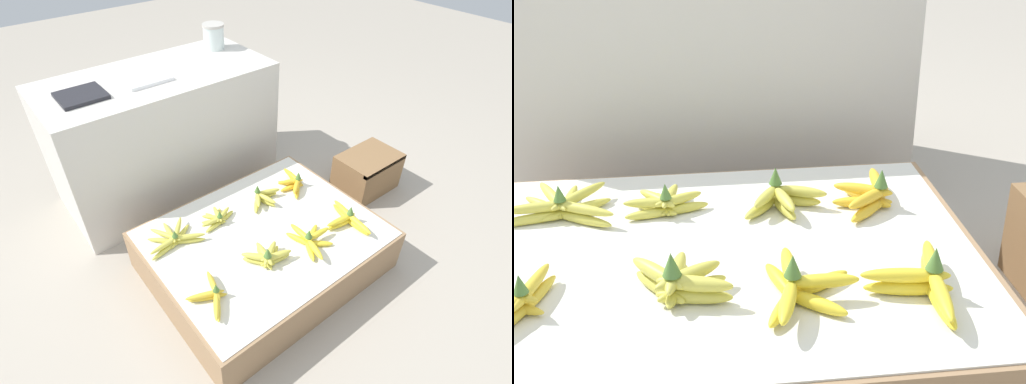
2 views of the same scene
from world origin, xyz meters
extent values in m
plane|color=#A89E8E|center=(0.00, 0.00, 0.00)|extent=(10.00, 10.00, 0.00)
cube|color=#997551|center=(0.00, 0.00, 0.11)|extent=(1.05, 0.83, 0.23)
cube|color=silver|center=(0.00, 0.00, 0.23)|extent=(1.02, 0.80, 0.00)
cube|color=beige|center=(-0.03, 0.88, 0.36)|extent=(1.22, 0.57, 0.73)
ellipsoid|color=gold|center=(-0.37, -0.13, 0.24)|extent=(0.08, 0.15, 0.02)
ellipsoid|color=gold|center=(-0.37, -0.13, 0.27)|extent=(0.06, 0.16, 0.02)
cone|color=#4C7533|center=(-0.38, -0.17, 0.30)|extent=(0.03, 0.03, 0.04)
ellipsoid|color=gold|center=(-0.07, -0.17, 0.25)|extent=(0.15, 0.05, 0.03)
ellipsoid|color=gold|center=(-0.08, -0.14, 0.25)|extent=(0.14, 0.09, 0.03)
ellipsoid|color=gold|center=(-0.10, -0.13, 0.25)|extent=(0.06, 0.15, 0.03)
ellipsoid|color=gold|center=(-0.14, -0.13, 0.25)|extent=(0.11, 0.13, 0.03)
ellipsoid|color=gold|center=(-0.07, -0.17, 0.27)|extent=(0.15, 0.06, 0.03)
ellipsoid|color=gold|center=(-0.08, -0.14, 0.27)|extent=(0.14, 0.10, 0.03)
ellipsoid|color=gold|center=(-0.11, -0.13, 0.27)|extent=(0.06, 0.15, 0.03)
ellipsoid|color=gold|center=(-0.14, -0.13, 0.27)|extent=(0.11, 0.13, 0.03)
cone|color=#4C7533|center=(-0.11, -0.16, 0.31)|extent=(0.03, 0.03, 0.05)
ellipsoid|color=yellow|center=(0.09, -0.22, 0.24)|extent=(0.09, 0.13, 0.03)
ellipsoid|color=yellow|center=(0.14, -0.21, 0.24)|extent=(0.12, 0.11, 0.03)
ellipsoid|color=yellow|center=(0.16, -0.15, 0.24)|extent=(0.13, 0.09, 0.03)
ellipsoid|color=yellow|center=(0.09, -0.14, 0.24)|extent=(0.07, 0.14, 0.03)
ellipsoid|color=yellow|center=(0.09, -0.24, 0.27)|extent=(0.06, 0.14, 0.03)
ellipsoid|color=yellow|center=(0.16, -0.19, 0.27)|extent=(0.14, 0.03, 0.03)
ellipsoid|color=yellow|center=(0.11, -0.13, 0.27)|extent=(0.03, 0.14, 0.03)
cone|color=#4C7533|center=(0.10, -0.18, 0.31)|extent=(0.03, 0.03, 0.04)
ellipsoid|color=yellow|center=(0.38, -0.15, 0.24)|extent=(0.06, 0.17, 0.03)
ellipsoid|color=yellow|center=(0.32, -0.19, 0.24)|extent=(0.17, 0.05, 0.03)
ellipsoid|color=yellow|center=(0.37, -0.24, 0.24)|extent=(0.03, 0.17, 0.03)
ellipsoid|color=yellow|center=(0.37, -0.15, 0.27)|extent=(0.06, 0.17, 0.03)
ellipsoid|color=yellow|center=(0.31, -0.19, 0.27)|extent=(0.17, 0.05, 0.03)
ellipsoid|color=yellow|center=(0.36, -0.25, 0.27)|extent=(0.05, 0.17, 0.03)
cone|color=#4C7533|center=(0.37, -0.20, 0.31)|extent=(0.03, 0.03, 0.05)
ellipsoid|color=gold|center=(-0.32, 0.17, 0.24)|extent=(0.16, 0.10, 0.02)
ellipsoid|color=gold|center=(-0.33, 0.21, 0.24)|extent=(0.15, 0.11, 0.02)
ellipsoid|color=gold|center=(-0.35, 0.26, 0.24)|extent=(0.04, 0.17, 0.02)
ellipsoid|color=gold|center=(-0.40, 0.23, 0.24)|extent=(0.13, 0.13, 0.02)
ellipsoid|color=gold|center=(-0.41, 0.18, 0.24)|extent=(0.17, 0.06, 0.02)
ellipsoid|color=gold|center=(-0.31, 0.17, 0.27)|extent=(0.16, 0.10, 0.02)
ellipsoid|color=gold|center=(-0.32, 0.24, 0.27)|extent=(0.12, 0.14, 0.02)
ellipsoid|color=gold|center=(-0.38, 0.24, 0.27)|extent=(0.10, 0.16, 0.02)
ellipsoid|color=gold|center=(-0.41, 0.19, 0.27)|extent=(0.17, 0.04, 0.02)
cone|color=#4C7533|center=(-0.36, 0.19, 0.30)|extent=(0.03, 0.03, 0.04)
ellipsoid|color=gold|center=(-0.09, 0.19, 0.24)|extent=(0.12, 0.05, 0.02)
ellipsoid|color=gold|center=(-0.11, 0.21, 0.24)|extent=(0.08, 0.11, 0.02)
ellipsoid|color=gold|center=(-0.14, 0.22, 0.24)|extent=(0.05, 0.12, 0.02)
ellipsoid|color=gold|center=(-0.15, 0.20, 0.24)|extent=(0.11, 0.08, 0.02)
ellipsoid|color=gold|center=(-0.16, 0.17, 0.24)|extent=(0.12, 0.04, 0.02)
ellipsoid|color=gold|center=(-0.10, 0.19, 0.26)|extent=(0.11, 0.07, 0.02)
ellipsoid|color=gold|center=(-0.12, 0.21, 0.26)|extent=(0.05, 0.12, 0.02)
ellipsoid|color=gold|center=(-0.15, 0.20, 0.26)|extent=(0.09, 0.10, 0.02)
ellipsoid|color=gold|center=(-0.16, 0.18, 0.26)|extent=(0.12, 0.03, 0.02)
cone|color=#4C7533|center=(-0.13, 0.18, 0.29)|extent=(0.03, 0.03, 0.04)
ellipsoid|color=gold|center=(0.09, 0.17, 0.24)|extent=(0.10, 0.11, 0.03)
ellipsoid|color=gold|center=(0.14, 0.16, 0.24)|extent=(0.06, 0.12, 0.03)
ellipsoid|color=gold|center=(0.17, 0.20, 0.24)|extent=(0.12, 0.06, 0.03)
ellipsoid|color=gold|center=(0.10, 0.18, 0.27)|extent=(0.09, 0.12, 0.03)
ellipsoid|color=gold|center=(0.14, 0.16, 0.27)|extent=(0.05, 0.12, 0.03)
ellipsoid|color=gold|center=(0.18, 0.19, 0.27)|extent=(0.12, 0.07, 0.03)
cone|color=#4C7533|center=(0.12, 0.21, 0.30)|extent=(0.03, 0.03, 0.04)
ellipsoid|color=gold|center=(0.37, 0.20, 0.24)|extent=(0.06, 0.14, 0.03)
ellipsoid|color=gold|center=(0.34, 0.19, 0.24)|extent=(0.11, 0.12, 0.03)
ellipsoid|color=gold|center=(0.32, 0.17, 0.24)|extent=(0.14, 0.04, 0.03)
ellipsoid|color=gold|center=(0.33, 0.13, 0.24)|extent=(0.12, 0.12, 0.03)
ellipsoid|color=gold|center=(0.37, 0.22, 0.27)|extent=(0.04, 0.14, 0.03)
ellipsoid|color=gold|center=(0.32, 0.18, 0.27)|extent=(0.14, 0.08, 0.03)
ellipsoid|color=gold|center=(0.33, 0.14, 0.27)|extent=(0.13, 0.10, 0.03)
cone|color=#4C7533|center=(0.36, 0.16, 0.30)|extent=(0.03, 0.03, 0.04)
camera|label=1|loc=(-0.85, -1.02, 1.57)|focal=28.00mm
camera|label=2|loc=(-0.07, -1.26, 0.99)|focal=50.00mm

